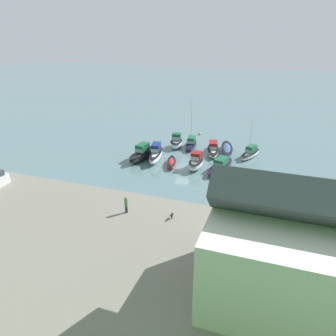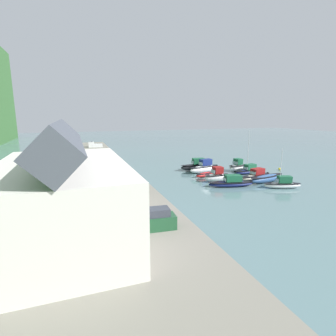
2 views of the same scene
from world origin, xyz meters
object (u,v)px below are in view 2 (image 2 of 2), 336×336
moored_boat_1 (217,176)px  pickup_truck_1 (94,145)px  moored_boat_3 (205,168)px  moored_boat_6 (267,178)px  dog_on_quay (123,184)px  moored_boat_7 (256,175)px  moored_boat_4 (197,166)px  moored_boat_8 (249,170)px  person_on_quay (114,173)px  moored_boat_0 (231,182)px  mooring_buoy_0 (280,169)px  moored_boat_9 (237,167)px  moored_boat_5 (283,184)px  parked_car_2 (155,220)px  moored_boat_2 (206,174)px  parked_car_0 (103,157)px

moored_boat_1 → pickup_truck_1: (52.75, 18.63, 1.04)m
moored_boat_3 → moored_boat_6: (-11.44, -7.30, -0.36)m
moored_boat_6 → dog_on_quay: (1.66, 27.08, 0.99)m
moored_boat_7 → moored_boat_3: bearing=25.1°
moored_boat_4 → dog_on_quay: moored_boat_4 is taller
moored_boat_8 → dog_on_quay: bearing=93.1°
person_on_quay → moored_boat_0: bearing=-111.4°
moored_boat_1 → mooring_buoy_0: size_ratio=8.94×
moored_boat_3 → pickup_truck_1: size_ratio=1.63×
moored_boat_9 → mooring_buoy_0: size_ratio=8.24×
moored_boat_5 → parked_car_2: bearing=132.3°
moored_boat_9 → person_on_quay: person_on_quay is taller
moored_boat_3 → person_on_quay: bearing=90.9°
moored_boat_4 → moored_boat_5: moored_boat_5 is taller
moored_boat_2 → moored_boat_6: (-7.92, -8.88, 0.25)m
dog_on_quay → mooring_buoy_0: size_ratio=1.56×
moored_boat_3 → moored_boat_7: moored_boat_3 is taller
moored_boat_5 → moored_boat_8: size_ratio=0.73×
moored_boat_1 → dog_on_quay: 18.42m
moored_boat_5 → pickup_truck_1: moored_boat_5 is taller
moored_boat_7 → person_on_quay: 27.63m
pickup_truck_1 → mooring_buoy_0: size_ratio=8.59×
moored_boat_7 → parked_car_2: bearing=111.7°
moored_boat_0 → moored_boat_3: 11.86m
parked_car_0 → mooring_buoy_0: parked_car_0 is taller
moored_boat_0 → moored_boat_8: bearing=-37.7°
moored_boat_4 → parked_car_0: (13.81, 19.58, 1.15)m
moored_boat_0 → parked_car_0: bearing=48.1°
moored_boat_9 → person_on_quay: bearing=87.4°
moored_boat_5 → person_on_quay: (11.59, 27.31, 1.61)m
pickup_truck_1 → person_on_quay: size_ratio=2.25×
parked_car_2 → moored_boat_0: bearing=-46.5°
moored_boat_1 → parked_car_2: size_ratio=1.15×
moored_boat_3 → dog_on_quay: size_ratio=8.97×
dog_on_quay → moored_boat_4: bearing=-59.4°
moored_boat_3 → parked_car_0: (16.25, 20.21, 1.10)m
moored_boat_5 → moored_boat_9: 14.40m
pickup_truck_1 → dog_on_quay: 54.73m
moored_boat_1 → moored_boat_7: size_ratio=0.63×
moored_boat_0 → person_on_quay: person_on_quay is taller
moored_boat_0 → moored_boat_3: bearing=9.4°
moored_boat_1 → moored_boat_9: size_ratio=1.08×
mooring_buoy_0 → parked_car_2: bearing=122.0°
mooring_buoy_0 → moored_boat_5: bearing=139.1°
moored_boat_5 → person_on_quay: moored_boat_5 is taller
moored_boat_3 → moored_boat_9: size_ratio=1.70×
moored_boat_1 → moored_boat_8: size_ratio=0.53×
moored_boat_8 → moored_boat_0: bearing=120.7°
moored_boat_2 → moored_boat_7: 10.03m
moored_boat_5 → parked_car_2: 28.82m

